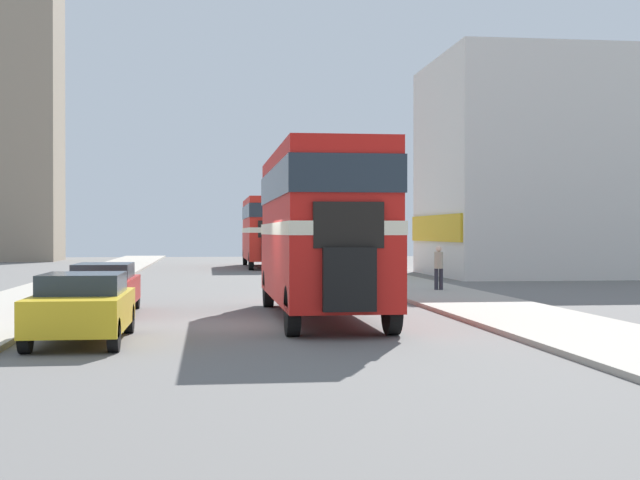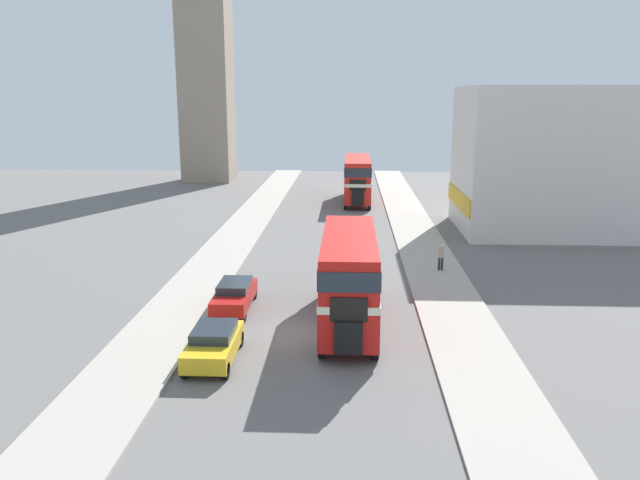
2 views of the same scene
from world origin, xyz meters
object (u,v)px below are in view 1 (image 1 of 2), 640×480
car_parked_near (82,306)px  pedestrian_walking (439,265)px  car_parked_mid (103,288)px  double_decker_bus (320,220)px  bus_distant (265,227)px

car_parked_near → pedestrian_walking: size_ratio=2.53×
car_parked_mid → double_decker_bus: bearing=-18.4°
double_decker_bus → bus_distant: bearing=88.7°
bus_distant → pedestrian_walking: bus_distant is taller
car_parked_mid → pedestrian_walking: 13.19m
double_decker_bus → car_parked_mid: bearing=161.6°
double_decker_bus → bus_distant: size_ratio=0.90×
double_decker_bus → car_parked_near: double_decker_bus is taller
double_decker_bus → pedestrian_walking: (5.48, 8.96, -1.50)m
pedestrian_walking → double_decker_bus: bearing=-121.4°
bus_distant → car_parked_mid: bus_distant is taller
double_decker_bus → car_parked_mid: double_decker_bus is taller
car_parked_near → car_parked_mid: 6.17m
bus_distant → pedestrian_walking: size_ratio=6.70×
bus_distant → pedestrian_walking: (4.73, -24.73, -1.55)m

